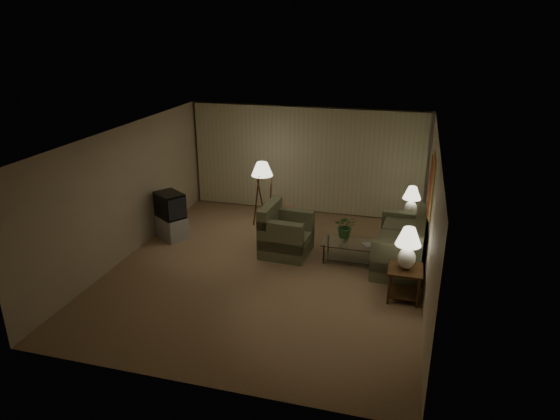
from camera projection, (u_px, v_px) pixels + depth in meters
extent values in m
plane|color=tan|center=(267.00, 269.00, 9.93)|extent=(7.00, 7.00, 0.00)
cube|color=beige|center=(307.00, 159.00, 12.61)|extent=(6.00, 0.04, 2.70)
cube|color=beige|center=(126.00, 192.00, 10.20)|extent=(0.04, 7.00, 2.70)
cube|color=beige|center=(431.00, 221.00, 8.71)|extent=(0.04, 7.00, 2.70)
cube|color=white|center=(266.00, 135.00, 8.98)|extent=(6.00, 7.00, 0.04)
cube|color=beige|center=(306.00, 160.00, 12.54)|extent=(5.85, 0.12, 2.65)
cube|color=gold|center=(431.00, 186.00, 9.30)|extent=(0.03, 0.90, 1.10)
cube|color=#A61E20|center=(430.00, 186.00, 9.31)|extent=(0.02, 0.80, 1.00)
cube|color=#707653|center=(399.00, 255.00, 10.06)|extent=(1.93, 1.10, 0.43)
cube|color=#707653|center=(286.00, 244.00, 10.54)|extent=(1.13, 1.08, 0.44)
cube|color=#3A1E0F|center=(406.00, 269.00, 8.67)|extent=(0.59, 0.59, 0.04)
cube|color=#3A1E0F|center=(403.00, 293.00, 8.84)|extent=(0.51, 0.51, 0.02)
cylinder|color=#3A1E0F|center=(389.00, 290.00, 8.62)|extent=(0.05, 0.05, 0.56)
cylinder|color=#3A1E0F|center=(391.00, 276.00, 9.06)|extent=(0.05, 0.05, 0.56)
cylinder|color=#3A1E0F|center=(418.00, 293.00, 8.49)|extent=(0.05, 0.05, 0.56)
cylinder|color=#3A1E0F|center=(419.00, 280.00, 8.94)|extent=(0.05, 0.05, 0.56)
cube|color=#3A1E0F|center=(410.00, 217.00, 11.02)|extent=(0.55, 0.46, 0.04)
cube|color=#3A1E0F|center=(408.00, 236.00, 11.18)|extent=(0.47, 0.39, 0.02)
cylinder|color=#3A1E0F|center=(398.00, 231.00, 11.02)|extent=(0.05, 0.05, 0.56)
cylinder|color=#3A1E0F|center=(399.00, 225.00, 11.34)|extent=(0.05, 0.05, 0.56)
cylinder|color=#3A1E0F|center=(419.00, 233.00, 10.90)|extent=(0.05, 0.05, 0.56)
cylinder|color=#3A1E0F|center=(419.00, 227.00, 11.23)|extent=(0.05, 0.05, 0.56)
ellipsoid|color=white|center=(407.00, 258.00, 8.60)|extent=(0.31, 0.31, 0.39)
cylinder|color=white|center=(408.00, 246.00, 8.51)|extent=(0.03, 0.03, 0.09)
cone|color=#F0E9CD|center=(409.00, 236.00, 8.45)|extent=(0.44, 0.44, 0.31)
ellipsoid|color=white|center=(411.00, 209.00, 10.95)|extent=(0.27, 0.27, 0.34)
cylinder|color=white|center=(412.00, 199.00, 10.87)|extent=(0.03, 0.03, 0.08)
cone|color=#F0E9CD|center=(412.00, 193.00, 10.82)|extent=(0.39, 0.39, 0.27)
cube|color=silver|center=(352.00, 243.00, 10.13)|extent=(1.20, 0.65, 0.02)
cube|color=silver|center=(351.00, 256.00, 10.24)|extent=(1.12, 0.57, 0.01)
cylinder|color=#403019|center=(324.00, 254.00, 10.10)|extent=(0.04, 0.04, 0.40)
cylinder|color=#403019|center=(328.00, 244.00, 10.57)|extent=(0.04, 0.04, 0.40)
cylinder|color=#403019|center=(377.00, 261.00, 9.84)|extent=(0.04, 0.04, 0.40)
cylinder|color=#403019|center=(379.00, 250.00, 10.30)|extent=(0.04, 0.04, 0.40)
cube|color=#B5B5B8|center=(172.00, 227.00, 11.32)|extent=(1.19, 1.17, 0.50)
cube|color=black|center=(170.00, 205.00, 11.13)|extent=(1.09, 1.08, 0.56)
cylinder|color=#3A1E0F|center=(262.00, 176.00, 11.70)|extent=(0.04, 0.04, 0.23)
cone|color=#F0E9CD|center=(262.00, 169.00, 11.64)|extent=(0.50, 0.50, 0.32)
cylinder|color=#A86138|center=(286.00, 218.00, 11.96)|extent=(0.73, 0.73, 0.41)
imported|color=white|center=(345.00, 239.00, 10.14)|extent=(0.15, 0.15, 0.14)
imported|color=#36692E|center=(346.00, 225.00, 10.03)|extent=(0.47, 0.41, 0.48)
imported|color=olive|center=(364.00, 245.00, 9.97)|extent=(0.27, 0.30, 0.02)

